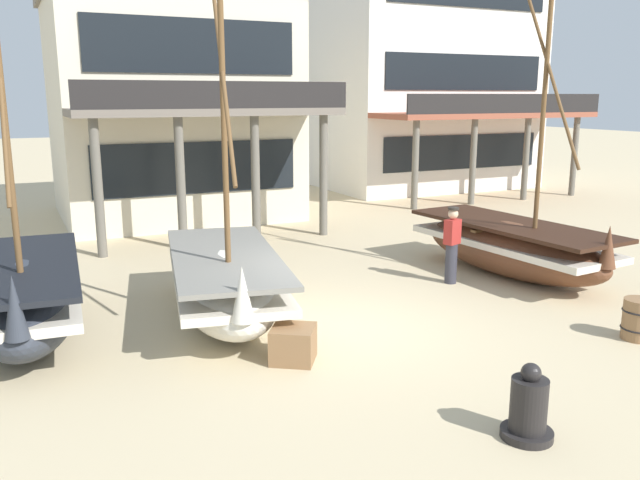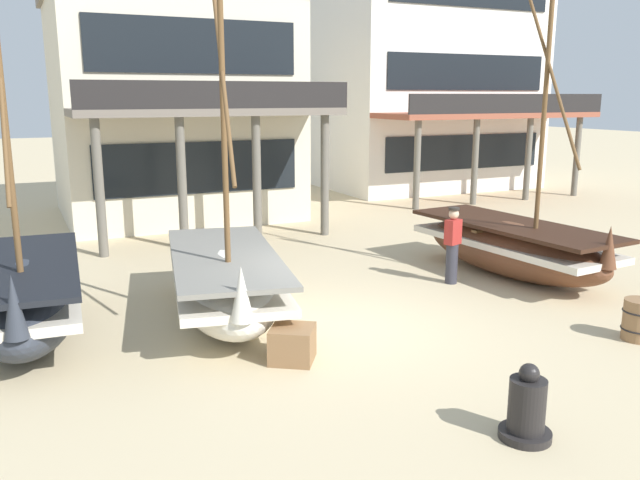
% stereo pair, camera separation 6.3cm
% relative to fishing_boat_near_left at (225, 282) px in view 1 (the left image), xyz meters
% --- Properties ---
extents(ground_plane, '(120.00, 120.00, 0.00)m').
position_rel_fishing_boat_near_left_xyz_m(ground_plane, '(1.70, -1.48, -0.68)').
color(ground_plane, '#CCB78E').
extents(fishing_boat_near_left, '(2.76, 5.19, 6.19)m').
position_rel_fishing_boat_near_left_xyz_m(fishing_boat_near_left, '(0.00, 0.00, 0.00)').
color(fishing_boat_near_left, silver).
rests_on(fishing_boat_near_left, ground).
extents(fishing_boat_centre_large, '(2.20, 5.28, 6.90)m').
position_rel_fishing_boat_near_left_xyz_m(fishing_boat_centre_large, '(6.76, -0.02, 0.00)').
color(fishing_boat_centre_large, brown).
rests_on(fishing_boat_centre_large, ground).
extents(fishing_boat_far_right, '(2.06, 4.91, 6.33)m').
position_rel_fishing_boat_near_left_xyz_m(fishing_boat_far_right, '(-3.35, 0.47, 0.05)').
color(fishing_boat_far_right, '#2D333D').
rests_on(fishing_boat_far_right, ground).
extents(fisherman_by_hull, '(0.41, 0.33, 1.68)m').
position_rel_fishing_boat_near_left_xyz_m(fisherman_by_hull, '(5.13, 0.04, 0.16)').
color(fisherman_by_hull, '#33333D').
rests_on(fisherman_by_hull, ground).
extents(capstan_winch, '(0.63, 0.63, 0.95)m').
position_rel_fishing_boat_near_left_xyz_m(capstan_winch, '(1.93, -5.77, -0.30)').
color(capstan_winch, black).
rests_on(capstan_winch, ground).
extents(wooden_barrel, '(0.56, 0.56, 0.70)m').
position_rel_fishing_boat_near_left_xyz_m(wooden_barrel, '(5.92, -4.08, -0.33)').
color(wooden_barrel, olive).
rests_on(wooden_barrel, ground).
extents(cargo_crate, '(0.91, 0.91, 0.54)m').
position_rel_fishing_boat_near_left_xyz_m(cargo_crate, '(0.31, -2.42, -0.40)').
color(cargo_crate, olive).
rests_on(cargo_crate, ground).
extents(harbor_building_main, '(7.60, 9.19, 7.29)m').
position_rel_fishing_boat_near_left_xyz_m(harbor_building_main, '(1.69, 11.14, 2.97)').
color(harbor_building_main, beige).
rests_on(harbor_building_main, ground).
extents(harbor_building_annex, '(9.36, 8.70, 9.86)m').
position_rel_fishing_boat_near_left_xyz_m(harbor_building_annex, '(13.58, 13.57, 4.24)').
color(harbor_building_annex, white).
rests_on(harbor_building_annex, ground).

